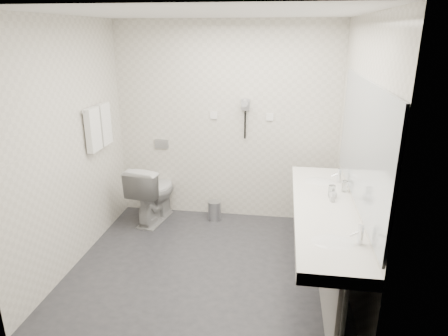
# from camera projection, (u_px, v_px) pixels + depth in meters

# --- Properties ---
(floor) EXTENTS (2.80, 2.80, 0.00)m
(floor) POSITION_uv_depth(u_px,v_px,m) (208.00, 266.00, 4.23)
(floor) COLOR #29292E
(floor) RESTS_ON ground
(ceiling) EXTENTS (2.80, 2.80, 0.00)m
(ceiling) POSITION_uv_depth(u_px,v_px,m) (204.00, 13.00, 3.42)
(ceiling) COLOR white
(ceiling) RESTS_ON wall_back
(wall_back) EXTENTS (2.80, 0.00, 2.80)m
(wall_back) POSITION_uv_depth(u_px,v_px,m) (226.00, 123.00, 5.05)
(wall_back) COLOR silver
(wall_back) RESTS_ON floor
(wall_front) EXTENTS (2.80, 0.00, 2.80)m
(wall_front) POSITION_uv_depth(u_px,v_px,m) (169.00, 209.00, 2.61)
(wall_front) COLOR silver
(wall_front) RESTS_ON floor
(wall_left) EXTENTS (0.00, 2.60, 2.60)m
(wall_left) POSITION_uv_depth(u_px,v_px,m) (70.00, 147.00, 4.02)
(wall_left) COLOR silver
(wall_left) RESTS_ON floor
(wall_right) EXTENTS (0.00, 2.60, 2.60)m
(wall_right) POSITION_uv_depth(u_px,v_px,m) (357.00, 159.00, 3.63)
(wall_right) COLOR silver
(wall_right) RESTS_ON floor
(vanity_counter) EXTENTS (0.55, 2.20, 0.10)m
(vanity_counter) POSITION_uv_depth(u_px,v_px,m) (324.00, 211.00, 3.63)
(vanity_counter) COLOR white
(vanity_counter) RESTS_ON floor
(vanity_panel) EXTENTS (0.03, 2.15, 0.75)m
(vanity_panel) POSITION_uv_depth(u_px,v_px,m) (323.00, 253.00, 3.76)
(vanity_panel) COLOR gray
(vanity_panel) RESTS_ON floor
(vanity_post_near) EXTENTS (0.06, 0.06, 0.75)m
(vanity_post_near) POSITION_uv_depth(u_px,v_px,m) (340.00, 330.00, 2.79)
(vanity_post_near) COLOR silver
(vanity_post_near) RESTS_ON floor
(vanity_post_far) EXTENTS (0.06, 0.06, 0.75)m
(vanity_post_far) POSITION_uv_depth(u_px,v_px,m) (319.00, 207.00, 4.73)
(vanity_post_far) COLOR silver
(vanity_post_far) RESTS_ON floor
(mirror) EXTENTS (0.02, 2.20, 1.05)m
(mirror) POSITION_uv_depth(u_px,v_px,m) (362.00, 144.00, 3.38)
(mirror) COLOR #B2BCC6
(mirror) RESTS_ON wall_right
(basin_near) EXTENTS (0.40, 0.31, 0.05)m
(basin_near) POSITION_uv_depth(u_px,v_px,m) (332.00, 244.00, 3.01)
(basin_near) COLOR white
(basin_near) RESTS_ON vanity_counter
(basin_far) EXTENTS (0.40, 0.31, 0.05)m
(basin_far) POSITION_uv_depth(u_px,v_px,m) (319.00, 183.00, 4.23)
(basin_far) COLOR white
(basin_far) RESTS_ON vanity_counter
(faucet_near) EXTENTS (0.04, 0.04, 0.15)m
(faucet_near) POSITION_uv_depth(u_px,v_px,m) (360.00, 235.00, 2.95)
(faucet_near) COLOR silver
(faucet_near) RESTS_ON vanity_counter
(faucet_far) EXTENTS (0.04, 0.04, 0.15)m
(faucet_far) POSITION_uv_depth(u_px,v_px,m) (339.00, 175.00, 4.17)
(faucet_far) COLOR silver
(faucet_far) RESTS_ON vanity_counter
(soap_bottle_a) EXTENTS (0.05, 0.05, 0.09)m
(soap_bottle_a) POSITION_uv_depth(u_px,v_px,m) (332.00, 197.00, 3.70)
(soap_bottle_a) COLOR silver
(soap_bottle_a) RESTS_ON vanity_counter
(soap_bottle_b) EXTENTS (0.09, 0.09, 0.10)m
(soap_bottle_b) POSITION_uv_depth(u_px,v_px,m) (333.00, 193.00, 3.79)
(soap_bottle_b) COLOR silver
(soap_bottle_b) RESTS_ON vanity_counter
(glass_left) EXTENTS (0.07, 0.07, 0.12)m
(glass_left) POSITION_uv_depth(u_px,v_px,m) (332.00, 191.00, 3.80)
(glass_left) COLOR silver
(glass_left) RESTS_ON vanity_counter
(glass_right) EXTENTS (0.07, 0.07, 0.11)m
(glass_right) POSITION_uv_depth(u_px,v_px,m) (345.00, 186.00, 3.93)
(glass_right) COLOR silver
(glass_right) RESTS_ON vanity_counter
(toilet) EXTENTS (0.56, 0.83, 0.77)m
(toilet) POSITION_uv_depth(u_px,v_px,m) (153.00, 192.00, 5.14)
(toilet) COLOR white
(toilet) RESTS_ON floor
(flush_plate) EXTENTS (0.18, 0.02, 0.12)m
(flush_plate) POSITION_uv_depth(u_px,v_px,m) (162.00, 144.00, 5.25)
(flush_plate) COLOR #B2B5BA
(flush_plate) RESTS_ON wall_back
(pedal_bin) EXTENTS (0.23, 0.23, 0.24)m
(pedal_bin) POSITION_uv_depth(u_px,v_px,m) (215.00, 211.00, 5.24)
(pedal_bin) COLOR #B2B5BA
(pedal_bin) RESTS_ON floor
(bin_lid) EXTENTS (0.17, 0.17, 0.01)m
(bin_lid) POSITION_uv_depth(u_px,v_px,m) (215.00, 202.00, 5.20)
(bin_lid) COLOR #B2B5BA
(bin_lid) RESTS_ON pedal_bin
(towel_rail) EXTENTS (0.02, 0.62, 0.02)m
(towel_rail) POSITION_uv_depth(u_px,v_px,m) (96.00, 107.00, 4.44)
(towel_rail) COLOR silver
(towel_rail) RESTS_ON wall_left
(towel_near) EXTENTS (0.07, 0.24, 0.48)m
(towel_near) POSITION_uv_depth(u_px,v_px,m) (93.00, 130.00, 4.37)
(towel_near) COLOR white
(towel_near) RESTS_ON towel_rail
(towel_far) EXTENTS (0.07, 0.24, 0.48)m
(towel_far) POSITION_uv_depth(u_px,v_px,m) (104.00, 124.00, 4.64)
(towel_far) COLOR white
(towel_far) RESTS_ON towel_rail
(dryer_cradle) EXTENTS (0.10, 0.04, 0.14)m
(dryer_cradle) POSITION_uv_depth(u_px,v_px,m) (246.00, 105.00, 4.90)
(dryer_cradle) COLOR gray
(dryer_cradle) RESTS_ON wall_back
(dryer_barrel) EXTENTS (0.08, 0.14, 0.08)m
(dryer_barrel) POSITION_uv_depth(u_px,v_px,m) (245.00, 103.00, 4.83)
(dryer_barrel) COLOR gray
(dryer_barrel) RESTS_ON dryer_cradle
(dryer_cord) EXTENTS (0.02, 0.02, 0.35)m
(dryer_cord) POSITION_uv_depth(u_px,v_px,m) (245.00, 125.00, 4.97)
(dryer_cord) COLOR black
(dryer_cord) RESTS_ON dryer_cradle
(switch_plate_a) EXTENTS (0.09, 0.02, 0.09)m
(switch_plate_a) POSITION_uv_depth(u_px,v_px,m) (214.00, 115.00, 5.02)
(switch_plate_a) COLOR white
(switch_plate_a) RESTS_ON wall_back
(switch_plate_b) EXTENTS (0.09, 0.02, 0.09)m
(switch_plate_b) POSITION_uv_depth(u_px,v_px,m) (270.00, 117.00, 4.92)
(switch_plate_b) COLOR white
(switch_plate_b) RESTS_ON wall_back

